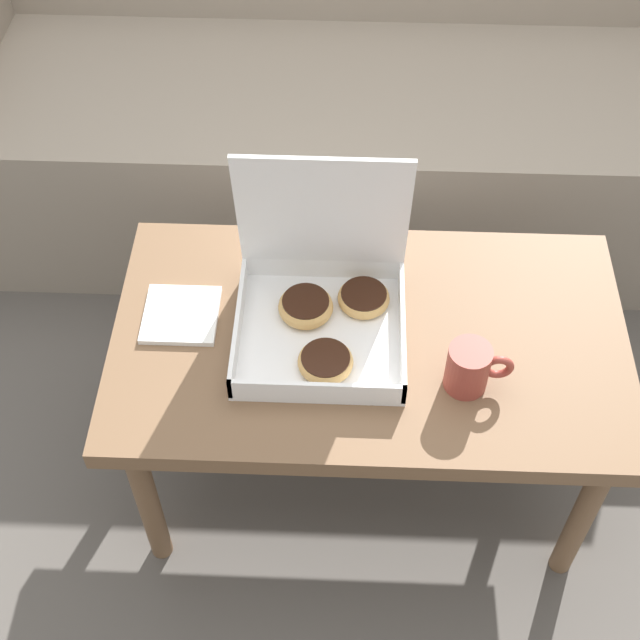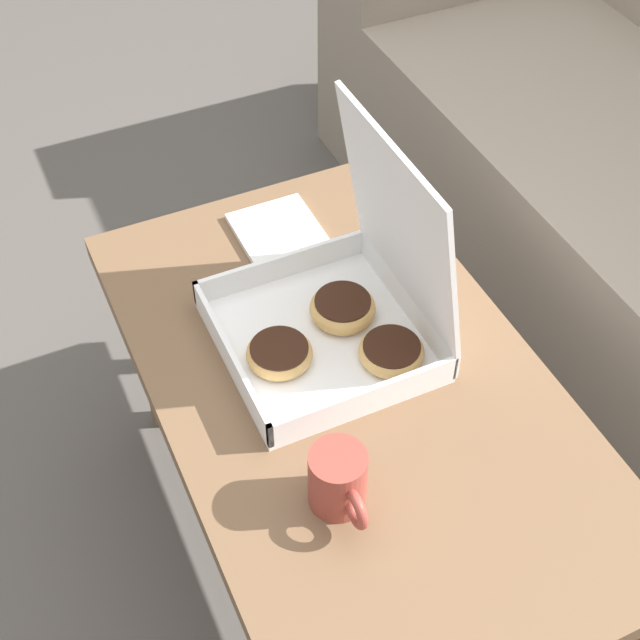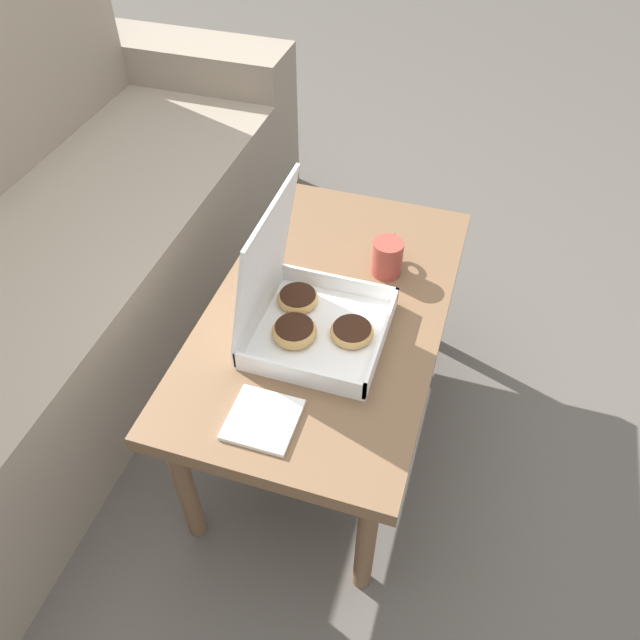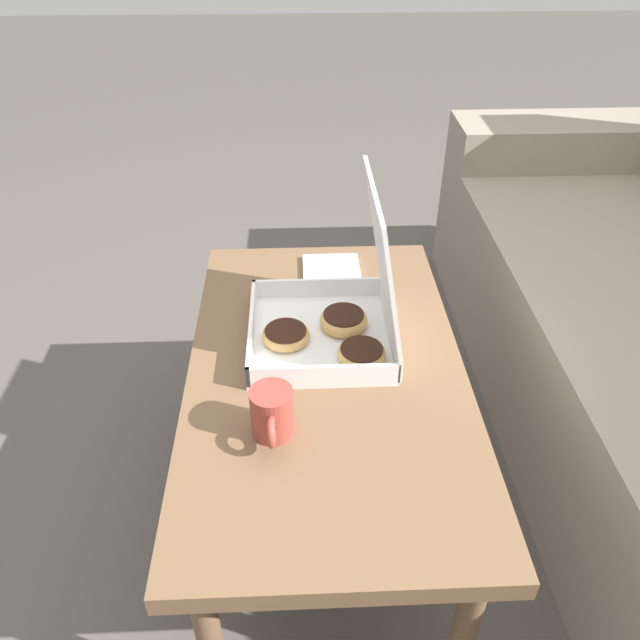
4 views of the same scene
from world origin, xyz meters
The scene contains 5 objects.
ground_plane centered at (0.00, 0.00, 0.00)m, with size 12.00×12.00×0.00m, color #514C47.
coffee_table centered at (0.00, -0.14, 0.42)m, with size 0.95×0.55×0.47m.
pastry_box centered at (-0.09, -0.11, 0.54)m, with size 0.31×0.30×0.34m.
coffee_mug centered at (0.17, -0.24, 0.52)m, with size 0.12×0.08×0.09m.
napkin_stack centered at (-0.35, -0.11, 0.48)m, with size 0.14×0.14×0.01m.
Camera 4 is at (0.94, -0.19, 1.30)m, focal length 35.00 mm.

